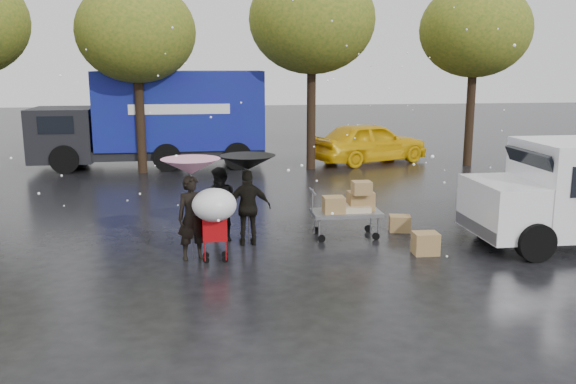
{
  "coord_description": "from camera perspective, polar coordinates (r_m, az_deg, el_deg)",
  "views": [
    {
      "loc": [
        -1.3,
        -11.62,
        3.74
      ],
      "look_at": [
        0.43,
        1.0,
        1.06
      ],
      "focal_mm": 38.0,
      "sensor_mm": 36.0,
      "label": 1
    }
  ],
  "objects": [
    {
      "name": "ground",
      "position": [
        12.28,
        -1.36,
        -5.87
      ],
      "size": [
        90.0,
        90.0,
        0.0
      ],
      "primitive_type": "plane",
      "color": "black",
      "rests_on": "ground"
    },
    {
      "name": "person_pink",
      "position": [
        11.95,
        -8.93,
        -2.4
      ],
      "size": [
        0.68,
        0.54,
        1.65
      ],
      "primitive_type": "imported",
      "rotation": [
        0.0,
        0.0,
        0.27
      ],
      "color": "black",
      "rests_on": "ground"
    },
    {
      "name": "umbrella_black",
      "position": [
        12.59,
        -3.77,
        2.76
      ],
      "size": [
        1.15,
        1.15,
        1.91
      ],
      "color": "#4C4C4C",
      "rests_on": "ground"
    },
    {
      "name": "person_middle",
      "position": [
        13.13,
        -6.25,
        -1.15
      ],
      "size": [
        0.98,
        0.93,
        1.59
      ],
      "primitive_type": "imported",
      "rotation": [
        0.0,
        0.0,
        -0.57
      ],
      "color": "black",
      "rests_on": "ground"
    },
    {
      "name": "vendor_cart",
      "position": [
        13.38,
        5.81,
        -1.21
      ],
      "size": [
        1.52,
        0.8,
        1.27
      ],
      "color": "slate",
      "rests_on": "ground"
    },
    {
      "name": "umbrella_pink",
      "position": [
        11.74,
        -9.09,
        2.36
      ],
      "size": [
        1.14,
        1.14,
        1.98
      ],
      "color": "#4C4C4C",
      "rests_on": "ground"
    },
    {
      "name": "box_ground_near",
      "position": [
        12.55,
        12.74,
        -4.71
      ],
      "size": [
        0.51,
        0.41,
        0.44
      ],
      "primitive_type": "cube",
      "rotation": [
        0.0,
        0.0,
        -0.04
      ],
      "color": "olive",
      "rests_on": "ground"
    },
    {
      "name": "person_black",
      "position": [
        12.77,
        -3.72,
        -1.46
      ],
      "size": [
        0.94,
        0.41,
        1.6
      ],
      "primitive_type": "imported",
      "rotation": [
        0.0,
        0.0,
        3.16
      ],
      "color": "black",
      "rests_on": "ground"
    },
    {
      "name": "shopping_cart",
      "position": [
        11.58,
        -6.9,
        -1.58
      ],
      "size": [
        0.84,
        0.84,
        1.46
      ],
      "color": "#BA0A0F",
      "rests_on": "ground"
    },
    {
      "name": "tree_row",
      "position": [
        21.67,
        -5.78,
        15.22
      ],
      "size": [
        21.6,
        4.4,
        7.12
      ],
      "color": "black",
      "rests_on": "ground"
    },
    {
      "name": "yellow_taxi",
      "position": [
        23.73,
        7.65,
        4.63
      ],
      "size": [
        4.99,
        3.4,
        1.58
      ],
      "primitive_type": "imported",
      "rotation": [
        0.0,
        0.0,
        1.94
      ],
      "color": "yellow",
      "rests_on": "ground"
    },
    {
      "name": "box_ground_far",
      "position": [
        14.13,
        10.41,
        -2.91
      ],
      "size": [
        0.54,
        0.46,
        0.37
      ],
      "primitive_type": "cube",
      "rotation": [
        0.0,
        0.0,
        -0.22
      ],
      "color": "olive",
      "rests_on": "ground"
    },
    {
      "name": "blue_truck",
      "position": [
        23.07,
        -12.05,
        6.69
      ],
      "size": [
        8.3,
        2.6,
        3.5
      ],
      "color": "navy",
      "rests_on": "ground"
    }
  ]
}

